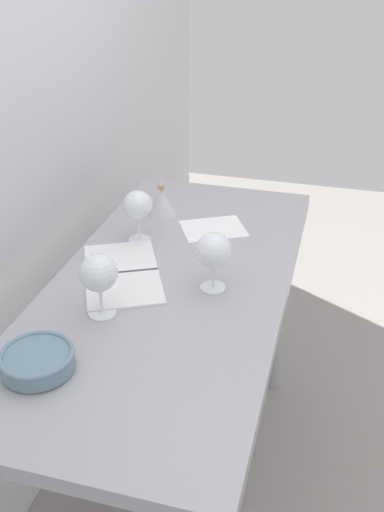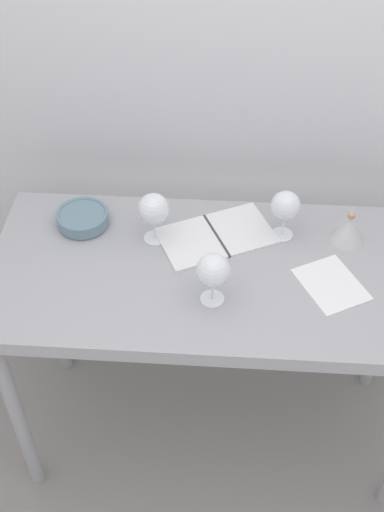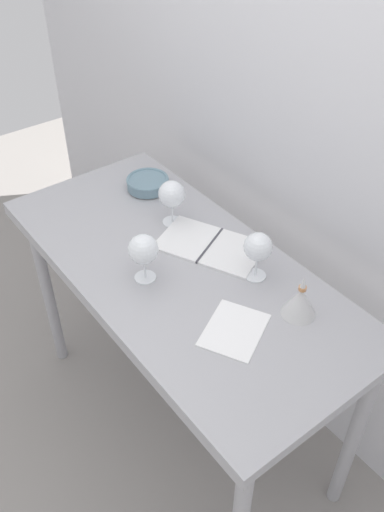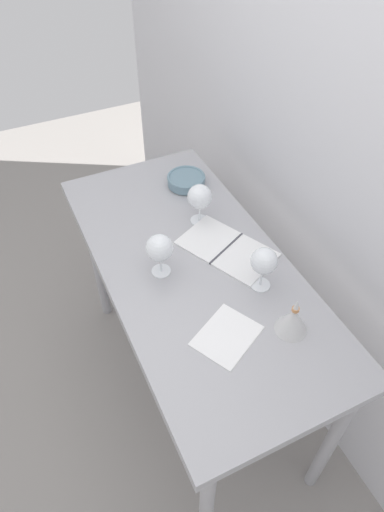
% 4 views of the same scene
% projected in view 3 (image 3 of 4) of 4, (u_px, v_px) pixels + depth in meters
% --- Properties ---
extents(ground_plane, '(6.00, 6.00, 0.00)m').
position_uv_depth(ground_plane, '(183.00, 417.00, 2.40)').
color(ground_plane, gray).
extents(back_wall, '(3.80, 0.04, 2.60)m').
position_uv_depth(back_wall, '(298.00, 113.00, 1.79)').
color(back_wall, silver).
rests_on(back_wall, ground_plane).
extents(steel_counter, '(1.40, 0.65, 0.90)m').
position_uv_depth(steel_counter, '(179.00, 287.00, 1.88)').
color(steel_counter, '#A2A2A7').
rests_on(steel_counter, ground_plane).
extents(wine_glass_far_left, '(0.10, 0.10, 0.17)m').
position_uv_depth(wine_glass_far_left, '(172.00, 195.00, 1.92)').
color(wine_glass_far_left, white).
rests_on(wine_glass_far_left, steel_counter).
extents(wine_glass_near_center, '(0.10, 0.10, 0.17)m').
position_uv_depth(wine_glass_near_center, '(143.00, 250.00, 1.69)').
color(wine_glass_near_center, white).
rests_on(wine_glass_near_center, steel_counter).
extents(wine_glass_far_right, '(0.09, 0.09, 0.17)m').
position_uv_depth(wine_glass_far_right, '(258.00, 248.00, 1.69)').
color(wine_glass_far_right, white).
rests_on(wine_glass_far_right, steel_counter).
extents(open_notebook, '(0.41, 0.34, 0.01)m').
position_uv_depth(open_notebook, '(210.00, 245.00, 1.89)').
color(open_notebook, white).
rests_on(open_notebook, steel_counter).
extents(tasting_sheet_upper, '(0.24, 0.25, 0.00)m').
position_uv_depth(tasting_sheet_upper, '(234.00, 330.00, 1.59)').
color(tasting_sheet_upper, white).
rests_on(tasting_sheet_upper, steel_counter).
extents(tasting_bowl, '(0.17, 0.17, 0.05)m').
position_uv_depth(tasting_bowl, '(148.00, 183.00, 2.15)').
color(tasting_bowl, beige).
rests_on(tasting_bowl, steel_counter).
extents(decanter_funnel, '(0.11, 0.11, 0.14)m').
position_uv_depth(decanter_funnel, '(300.00, 301.00, 1.61)').
color(decanter_funnel, silver).
rests_on(decanter_funnel, steel_counter).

